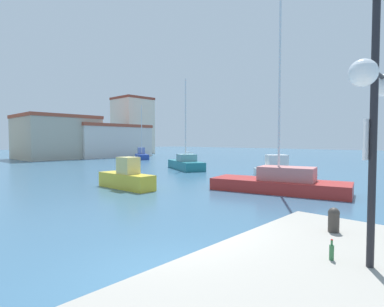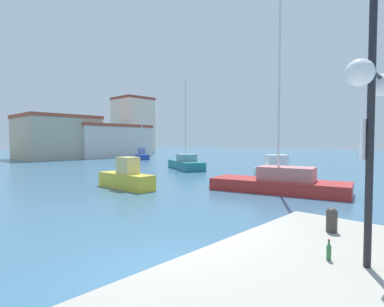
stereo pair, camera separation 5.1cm
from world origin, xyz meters
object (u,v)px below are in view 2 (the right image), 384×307
at_px(sailboat_teal_outer_mooring, 186,164).
at_px(motorboat_yellow_center_channel, 126,178).
at_px(motorboat_white_distant_north, 280,168).
at_px(sailboat_red_mid_harbor, 280,182).
at_px(lamppost, 371,94).
at_px(mooring_bollard, 332,219).
at_px(sailboat_blue_distant_east, 142,155).
at_px(bottle, 329,252).

relative_size(sailboat_teal_outer_mooring, motorboat_yellow_center_channel, 2.13).
height_order(motorboat_white_distant_north, sailboat_red_mid_harbor, sailboat_red_mid_harbor).
relative_size(motorboat_yellow_center_channel, motorboat_white_distant_north, 0.99).
bearing_deg(sailboat_red_mid_harbor, lamppost, -147.61).
bearing_deg(mooring_bollard, sailboat_red_mid_harbor, 32.08).
height_order(sailboat_blue_distant_east, sailboat_red_mid_harbor, sailboat_red_mid_harbor).
distance_m(lamppost, motorboat_white_distant_north, 21.45).
relative_size(lamppost, bottle, 12.77).
bearing_deg(motorboat_yellow_center_channel, sailboat_teal_outer_mooring, 27.86).
bearing_deg(sailboat_red_mid_harbor, motorboat_white_distant_north, 27.07).
relative_size(mooring_bollard, sailboat_blue_distant_east, 0.06).
bearing_deg(mooring_bollard, sailboat_teal_outer_mooring, 51.20).
xyz_separation_m(lamppost, sailboat_blue_distant_east, (23.65, 36.26, -2.90)).
distance_m(lamppost, sailboat_red_mid_harbor, 13.09).
relative_size(lamppost, motorboat_yellow_center_channel, 0.95).
distance_m(mooring_bollard, sailboat_red_mid_harbor, 11.14).
bearing_deg(sailboat_blue_distant_east, mooring_bollard, -122.26).
relative_size(lamppost, mooring_bollard, 8.30).
bearing_deg(motorboat_white_distant_north, motorboat_yellow_center_channel, 165.09).
relative_size(bottle, mooring_bollard, 0.65).
height_order(mooring_bollard, sailboat_blue_distant_east, sailboat_blue_distant_east).
distance_m(lamppost, sailboat_blue_distant_east, 43.39).
xyz_separation_m(mooring_bollard, sailboat_teal_outer_mooring, (15.23, 18.94, -0.78)).
height_order(lamppost, mooring_bollard, lamppost).
height_order(motorboat_yellow_center_channel, motorboat_white_distant_north, motorboat_yellow_center_channel).
bearing_deg(bottle, motorboat_white_distant_north, 28.99).
relative_size(bottle, sailboat_teal_outer_mooring, 0.03).
bearing_deg(motorboat_white_distant_north, lamppost, -149.74).
distance_m(bottle, sailboat_red_mid_harbor, 12.62).
bearing_deg(bottle, motorboat_yellow_center_channel, 67.07).
xyz_separation_m(motorboat_yellow_center_channel, motorboat_white_distant_north, (12.71, -3.38, -0.05)).
height_order(mooring_bollard, motorboat_yellow_center_channel, motorboat_yellow_center_channel).
bearing_deg(sailboat_teal_outer_mooring, sailboat_red_mid_harbor, -114.01).
relative_size(sailboat_teal_outer_mooring, motorboat_white_distant_north, 2.12).
distance_m(sailboat_blue_distant_east, motorboat_white_distant_north, 26.10).
bearing_deg(motorboat_white_distant_north, mooring_bollard, -150.09).
height_order(bottle, mooring_bollard, mooring_bollard).
height_order(lamppost, sailboat_blue_distant_east, sailboat_blue_distant_east).
bearing_deg(mooring_bollard, motorboat_yellow_center_channel, 71.92).
bearing_deg(bottle, sailboat_red_mid_harbor, 30.29).
bearing_deg(lamppost, bottle, 103.44).
relative_size(sailboat_teal_outer_mooring, sailboat_red_mid_harbor, 0.78).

